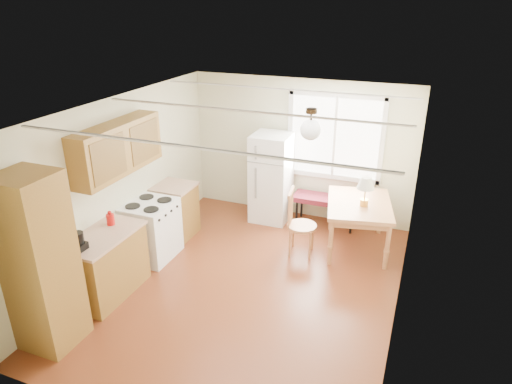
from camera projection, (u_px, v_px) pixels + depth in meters
The scene contains 11 objects.
room_shell at pixel (247, 205), 5.95m from camera, with size 4.60×5.60×2.62m.
kitchen_run at pixel (112, 231), 6.14m from camera, with size 0.65×3.40×2.20m.
window_unit at pixel (335, 137), 7.74m from camera, with size 1.64×0.05×1.51m.
pendant_light at pixel (311, 129), 5.66m from camera, with size 0.26×0.26×0.40m.
refrigerator at pixel (271, 178), 8.08m from camera, with size 0.66×0.69×1.59m.
bench at pixel (326, 201), 7.96m from camera, with size 1.15×0.43×0.53m.
dining_table at pixel (359, 209), 7.12m from camera, with size 1.20×1.45×0.80m.
chair at pixel (296, 218), 7.04m from camera, with size 0.47×0.47×1.04m.
table_lamp at pixel (366, 185), 6.85m from camera, with size 0.27×0.27×0.47m.
coffee_maker at pixel (73, 241), 5.47m from camera, with size 0.21×0.27×0.40m.
kettle at pixel (110, 219), 6.16m from camera, with size 0.11×0.11×0.21m.
Camera 1 is at (2.07, -4.99, 3.75)m, focal length 32.00 mm.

